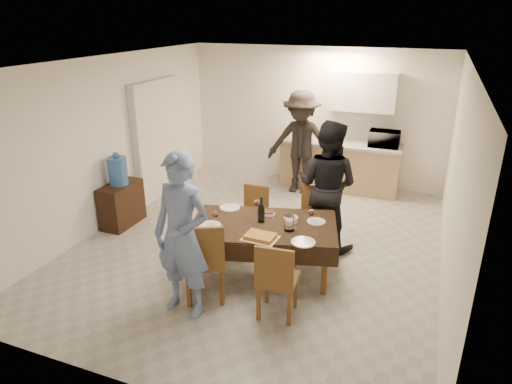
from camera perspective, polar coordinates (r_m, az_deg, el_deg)
floor at (r=6.79m, az=0.50°, el=-6.41°), size 5.00×6.00×0.02m
ceiling at (r=6.02m, az=0.58°, el=16.00°), size 5.00×6.00×0.02m
wall_back at (r=9.06m, az=7.39°, el=9.41°), size 5.00×0.02×2.60m
wall_front at (r=3.85m, az=-15.73°, el=-8.67°), size 5.00×0.02×2.60m
wall_left at (r=7.51m, az=-17.71°, el=6.01°), size 0.02×6.00×2.60m
wall_right at (r=5.92m, az=23.77°, el=1.11°), size 0.02×6.00×2.60m
stub_partition at (r=8.46m, az=-12.09°, el=6.49°), size 0.15×1.40×2.10m
kitchen_base_cabinet at (r=8.86m, az=10.37°, el=3.12°), size 2.20×0.60×0.86m
kitchen_worktop at (r=8.73m, az=10.57°, el=5.95°), size 2.24×0.64×0.05m
upper_cabinet at (r=8.61m, az=13.20°, el=12.13°), size 1.20×0.34×0.70m
dining_table at (r=5.75m, az=0.95°, el=-4.32°), size 2.02×1.49×0.71m
chair_near_left at (r=5.26m, az=-6.97°, el=-7.76°), size 0.62×0.64×0.55m
chair_near_right at (r=4.98m, az=2.45°, el=-10.18°), size 0.46×0.46×0.50m
chair_far_left at (r=6.53m, az=-0.70°, el=-2.56°), size 0.40×0.40×0.46m
chair_far_right at (r=6.24m, az=6.95°, el=-3.23°), size 0.45×0.45×0.52m
console at (r=7.54m, az=-16.43°, el=-1.50°), size 0.37×0.74×0.68m
water_jug at (r=7.35m, az=-16.89°, el=2.54°), size 0.29×0.29×0.44m
wine_bottle at (r=5.72m, az=0.67°, el=-2.20°), size 0.09×0.09×0.34m
water_pitcher at (r=5.55m, az=4.17°, el=-3.90°), size 0.13×0.13×0.19m
savoury_tart at (r=5.38m, az=0.54°, el=-5.59°), size 0.42×0.33×0.05m
salad_bowl at (r=5.79m, az=4.37°, el=-3.46°), size 0.18×0.18×0.07m
mushroom_dish at (r=5.98m, az=1.44°, el=-2.73°), size 0.18×0.18×0.03m
wine_glass_a at (r=5.69m, az=-5.13°, el=-3.25°), size 0.09×0.09×0.20m
wine_glass_b at (r=5.77m, az=6.97°, el=-2.99°), size 0.09×0.09×0.19m
wine_glass_c at (r=6.02m, az=0.17°, el=-1.72°), size 0.09×0.09×0.20m
plate_near_left at (r=5.71m, az=-5.77°, el=-4.20°), size 0.28×0.28×0.02m
plate_near_right at (r=5.32m, az=5.92°, el=-6.25°), size 0.28×0.28×0.02m
plate_far_left at (r=6.20m, az=-3.28°, el=-1.96°), size 0.28×0.28×0.02m
plate_far_right at (r=5.84m, az=7.53°, el=-3.67°), size 0.24×0.24×0.01m
microwave at (r=8.58m, az=15.74°, el=6.43°), size 0.53×0.36×0.29m
person_near at (r=5.00m, az=-9.24°, el=-5.43°), size 0.72×0.51×1.88m
person_far at (r=6.44m, az=8.84°, el=0.79°), size 1.02×0.87×1.86m
person_kitchen at (r=8.43m, az=5.60°, el=6.13°), size 1.23×0.71×1.90m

